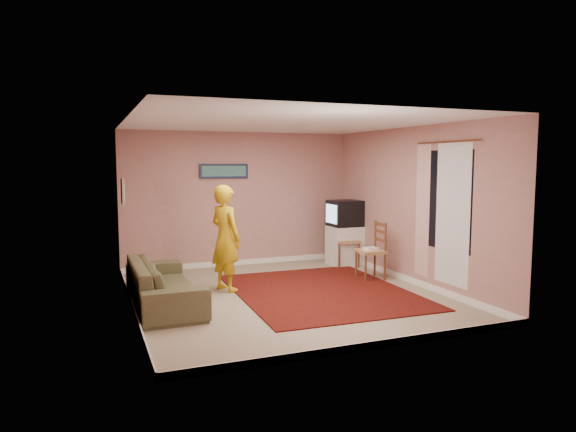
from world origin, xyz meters
name	(u,v)px	position (x,y,z in m)	size (l,w,h in m)	color
ground	(285,295)	(0.00, 0.00, 0.00)	(5.00, 5.00, 0.00)	tan
wall_back	(239,199)	(0.00, 2.50, 1.30)	(4.50, 0.02, 2.60)	tan
wall_front	(372,231)	(0.00, -2.50, 1.30)	(4.50, 0.02, 2.60)	tan
wall_left	(129,216)	(-2.25, 0.00, 1.30)	(0.02, 5.00, 2.60)	tan
wall_right	(411,206)	(2.25, 0.00, 1.30)	(0.02, 5.00, 2.60)	tan
ceiling	(285,123)	(0.00, 0.00, 2.60)	(4.50, 5.00, 0.02)	white
baseboard_back	(240,262)	(0.00, 2.49, 0.05)	(4.50, 0.02, 0.10)	white
baseboard_front	(369,346)	(0.00, -2.49, 0.05)	(4.50, 0.02, 0.10)	white
baseboard_left	(133,307)	(-2.24, 0.00, 0.05)	(0.02, 5.00, 0.10)	white
baseboard_right	(409,280)	(2.24, 0.00, 0.05)	(0.02, 5.00, 0.10)	white
window	(447,200)	(2.24, -0.90, 1.45)	(0.01, 1.10, 1.50)	black
curtain_sheer	(452,215)	(2.23, -1.05, 1.25)	(0.01, 0.75, 2.10)	white
curtain_floral	(422,211)	(2.21, -0.35, 1.25)	(0.01, 0.35, 2.10)	white
curtain_rod	(446,142)	(2.20, -0.90, 2.32)	(0.02, 0.02, 1.40)	brown
picture_back	(224,171)	(-0.30, 2.47, 1.85)	(0.95, 0.04, 0.28)	#161B3D
picture_left	(123,191)	(-2.22, 1.60, 1.55)	(0.04, 0.38, 0.42)	tan
area_rug	(321,291)	(0.59, -0.02, 0.01)	(2.58, 3.22, 0.02)	black
tv_cabinet	(345,245)	(1.95, 1.78, 0.38)	(0.60, 0.55, 0.77)	silver
crt_tv	(345,213)	(1.94, 1.78, 1.02)	(0.61, 0.54, 0.51)	black
chair_a	(346,234)	(1.91, 1.64, 0.62)	(0.52, 0.50, 0.55)	tan
dvd_player	(346,238)	(1.91, 1.64, 0.55)	(0.33, 0.24, 0.06)	#B8B8BD
blue_throw	(342,223)	(1.91, 1.83, 0.82)	(0.44, 0.06, 0.46)	#8BADE4
chair_b	(371,244)	(1.78, 0.50, 0.60)	(0.46, 0.48, 0.54)	tan
game_console	(371,249)	(1.78, 0.50, 0.53)	(0.23, 0.17, 0.05)	white
sofa	(164,283)	(-1.80, 0.11, 0.32)	(2.17, 0.85, 0.63)	brown
person	(225,238)	(-0.77, 0.62, 0.84)	(0.61, 0.40, 1.67)	gold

